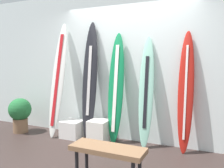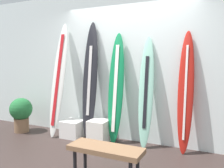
# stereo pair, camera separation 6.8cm
# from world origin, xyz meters

# --- Properties ---
(ground) EXTENTS (8.00, 8.00, 0.04)m
(ground) POSITION_xyz_m (0.00, 0.00, -0.02)
(ground) COLOR #362926
(wall_back) EXTENTS (7.20, 0.20, 2.80)m
(wall_back) POSITION_xyz_m (0.00, 1.30, 1.40)
(wall_back) COLOR silver
(wall_back) RESTS_ON ground
(surfboard_ivory) EXTENTS (0.28, 0.54, 2.24)m
(surfboard_ivory) POSITION_xyz_m (-1.35, 0.91, 1.11)
(surfboard_ivory) COLOR silver
(surfboard_ivory) RESTS_ON ground
(surfboard_charcoal) EXTENTS (0.31, 0.35, 2.22)m
(surfboard_charcoal) POSITION_xyz_m (-0.70, 1.01, 1.10)
(surfboard_charcoal) COLOR black
(surfboard_charcoal) RESTS_ON ground
(surfboard_emerald) EXTENTS (0.29, 0.32, 1.99)m
(surfboard_emerald) POSITION_xyz_m (-0.15, 1.00, 0.98)
(surfboard_emerald) COLOR #127844
(surfboard_emerald) RESTS_ON ground
(surfboard_seafoam) EXTENTS (0.27, 0.33, 1.91)m
(surfboard_seafoam) POSITION_xyz_m (0.41, 1.03, 0.93)
(surfboard_seafoam) COLOR #8ECCB3
(surfboard_seafoam) RESTS_ON ground
(surfboard_crimson) EXTENTS (0.25, 0.30, 1.97)m
(surfboard_crimson) POSITION_xyz_m (1.06, 1.04, 0.98)
(surfboard_crimson) COLOR #AF1C14
(surfboard_crimson) RESTS_ON ground
(display_block_left) EXTENTS (0.34, 0.34, 0.41)m
(display_block_left) POSITION_xyz_m (-0.42, 0.85, 0.20)
(display_block_left) COLOR white
(display_block_left) RESTS_ON ground
(display_block_center) EXTENTS (0.39, 0.39, 0.33)m
(display_block_center) POSITION_xyz_m (-1.02, 0.90, 0.16)
(display_block_center) COLOR white
(display_block_center) RESTS_ON ground
(potted_plant) EXTENTS (0.46, 0.46, 0.71)m
(potted_plant) POSITION_xyz_m (-2.19, 0.71, 0.41)
(potted_plant) COLOR brown
(potted_plant) RESTS_ON ground
(bench) EXTENTS (0.90, 0.33, 0.48)m
(bench) POSITION_xyz_m (0.37, -0.42, 0.41)
(bench) COLOR brown
(bench) RESTS_ON ground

